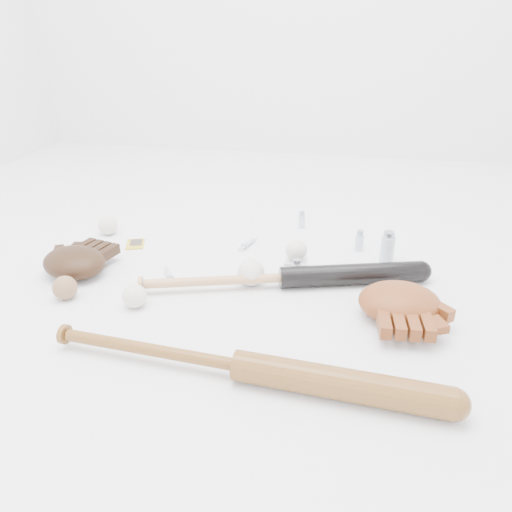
% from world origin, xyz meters
% --- Properties ---
extents(bat_dark, '(0.86, 0.30, 0.06)m').
position_xyz_m(bat_dark, '(0.10, -0.00, 0.03)').
color(bat_dark, black).
rests_on(bat_dark, ground).
extents(bat_wood, '(0.94, 0.15, 0.07)m').
position_xyz_m(bat_wood, '(0.06, -0.42, 0.03)').
color(bat_wood, brown).
rests_on(bat_wood, ground).
extents(glove_dark, '(0.29, 0.29, 0.09)m').
position_xyz_m(glove_dark, '(-0.54, -0.04, 0.04)').
color(glove_dark, black).
rests_on(glove_dark, ground).
extents(glove_tan, '(0.27, 0.27, 0.09)m').
position_xyz_m(glove_tan, '(0.41, -0.10, 0.05)').
color(glove_tan, brown).
rests_on(glove_tan, ground).
extents(trading_card, '(0.08, 0.09, 0.00)m').
position_xyz_m(trading_card, '(-0.44, 0.20, 0.00)').
color(trading_card, gold).
rests_on(trading_card, ground).
extents(pedestal, '(0.07, 0.07, 0.04)m').
position_xyz_m(pedestal, '(0.12, 0.11, 0.02)').
color(pedestal, white).
rests_on(pedestal, ground).
extents(baseball_on_pedestal, '(0.07, 0.07, 0.07)m').
position_xyz_m(baseball_on_pedestal, '(0.12, 0.11, 0.07)').
color(baseball_on_pedestal, silver).
rests_on(baseball_on_pedestal, pedestal).
extents(baseball_left, '(0.07, 0.07, 0.07)m').
position_xyz_m(baseball_left, '(-0.28, -0.18, 0.03)').
color(baseball_left, silver).
rests_on(baseball_left, ground).
extents(baseball_upper, '(0.07, 0.07, 0.07)m').
position_xyz_m(baseball_upper, '(-0.57, 0.26, 0.03)').
color(baseball_upper, silver).
rests_on(baseball_upper, ground).
extents(baseball_mid, '(0.08, 0.08, 0.08)m').
position_xyz_m(baseball_mid, '(0.00, -0.00, 0.04)').
color(baseball_mid, silver).
rests_on(baseball_mid, ground).
extents(baseball_aged, '(0.07, 0.07, 0.07)m').
position_xyz_m(baseball_aged, '(-0.49, -0.17, 0.03)').
color(baseball_aged, brown).
rests_on(baseball_aged, ground).
extents(syringe_1, '(0.09, 0.14, 0.02)m').
position_xyz_m(syringe_1, '(-0.25, 0.00, 0.01)').
color(syringe_1, '#ADBCC6').
rests_on(syringe_1, ground).
extents(syringe_2, '(0.07, 0.14, 0.02)m').
position_xyz_m(syringe_2, '(-0.06, 0.26, 0.01)').
color(syringe_2, '#ADBCC6').
rests_on(syringe_2, ground).
extents(syringe_3, '(0.11, 0.13, 0.02)m').
position_xyz_m(syringe_3, '(0.45, -0.12, 0.01)').
color(syringe_3, '#ADBCC6').
rests_on(syringe_3, ground).
extents(vial_0, '(0.02, 0.02, 0.06)m').
position_xyz_m(vial_0, '(0.10, 0.45, 0.03)').
color(vial_0, silver).
rests_on(vial_0, ground).
extents(vial_1, '(0.03, 0.03, 0.07)m').
position_xyz_m(vial_1, '(0.31, 0.29, 0.04)').
color(vial_1, silver).
rests_on(vial_1, ground).
extents(vial_2, '(0.03, 0.03, 0.08)m').
position_xyz_m(vial_2, '(0.13, 0.04, 0.04)').
color(vial_2, silver).
rests_on(vial_2, ground).
extents(vial_3, '(0.04, 0.04, 0.10)m').
position_xyz_m(vial_3, '(0.40, 0.22, 0.05)').
color(vial_3, silver).
rests_on(vial_3, ground).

